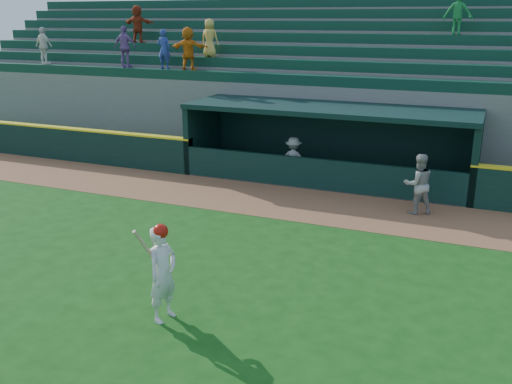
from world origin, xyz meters
TOP-DOWN VIEW (x-y plane):
  - ground at (0.00, 0.00)m, footprint 120.00×120.00m
  - warning_track at (0.00, 4.90)m, footprint 40.00×3.00m
  - field_wall_left at (-12.25, 6.55)m, footprint 15.50×0.30m
  - wall_stripe_left at (-12.25, 6.55)m, footprint 15.50×0.32m
  - dugout_player_front at (3.24, 5.37)m, footprint 1.03×0.95m
  - dugout_player_inside at (-0.98, 7.13)m, footprint 0.99×0.62m
  - dugout at (0.00, 8.00)m, footprint 9.40×2.80m
  - stands at (-0.01, 12.56)m, footprint 34.50×6.25m
  - batter_at_plate at (-0.15, -2.32)m, footprint 0.54×0.83m

SIDE VIEW (x-z plane):
  - ground at x=0.00m, z-range 0.00..0.00m
  - warning_track at x=0.00m, z-range 0.00..0.01m
  - field_wall_left at x=-12.25m, z-range 0.00..1.20m
  - dugout_player_inside at x=-0.98m, z-range 0.00..1.47m
  - dugout_player_front at x=3.24m, z-range 0.00..1.69m
  - batter_at_plate at x=-0.15m, z-range 0.00..1.83m
  - wall_stripe_left at x=-12.25m, z-range 1.20..1.26m
  - dugout at x=0.00m, z-range 0.13..2.59m
  - stands at x=-0.01m, z-range -1.40..6.18m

